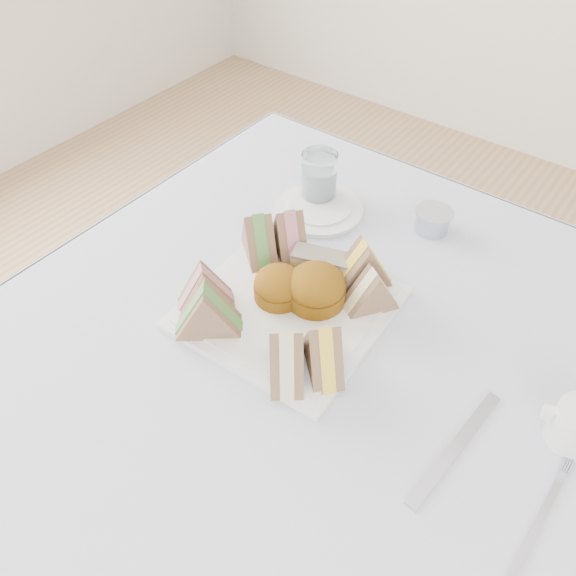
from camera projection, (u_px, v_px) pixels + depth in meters
The scene contains 20 objects.
floor at pixel (313, 539), 1.37m from camera, with size 4.00×4.00×0.00m, color #9E7751.
table at pixel (319, 467), 1.10m from camera, with size 0.90×0.90×0.74m, color brown.
tablecloth at pixel (329, 350), 0.84m from camera, with size 1.02×1.02×0.01m, color silver.
serving_plate at pixel (288, 308), 0.88m from camera, with size 0.29×0.29×0.01m, color white.
sandwich_fl_a at pixel (204, 286), 0.85m from camera, with size 0.09×0.04×0.08m, color #926C53, non-canonical shape.
sandwich_fl_b at pixel (207, 309), 0.81m from camera, with size 0.10×0.05×0.09m, color #926C53, non-canonical shape.
sandwich_fr_a at pixel (324, 347), 0.77m from camera, with size 0.09×0.04×0.08m, color #926C53, non-canonical shape.
sandwich_fr_b at pixel (286, 353), 0.76m from camera, with size 0.10×0.04×0.09m, color #926C53, non-canonical shape.
sandwich_bl_a at pixel (259, 235), 0.93m from camera, with size 0.10×0.05×0.09m, color #926C53, non-canonical shape.
sandwich_bl_b at pixel (289, 231), 0.94m from camera, with size 0.10×0.05×0.09m, color #926C53, non-canonical shape.
sandwich_br_a at pixel (372, 289), 0.85m from camera, with size 0.09×0.04×0.08m, color #926C53, non-canonical shape.
sandwich_br_b at pixel (363, 263), 0.88m from camera, with size 0.10×0.05×0.09m, color #926C53, non-canonical shape.
scone_left at pixel (279, 286), 0.87m from camera, with size 0.08×0.08×0.05m, color brown.
scone_right at pixel (316, 287), 0.86m from camera, with size 0.09×0.09×0.06m, color brown.
pastry_slice at pixel (321, 264), 0.91m from camera, with size 0.09×0.04×0.04m, color #E0B982.
side_plate at pixel (320, 209), 1.06m from camera, with size 0.16×0.16×0.01m, color white.
water_glass at pixel (319, 177), 1.06m from camera, with size 0.07×0.07×0.10m, color white.
tea_strainer at pixel (433, 222), 1.02m from camera, with size 0.07×0.07×0.04m, color #AAADC2.
knife at pixel (456, 447), 0.72m from camera, with size 0.02×0.21×0.00m, color #AAADC2.
fork at pixel (538, 522), 0.65m from camera, with size 0.01×0.16×0.00m, color #AAADC2.
Camera 1 is at (0.27, -0.45, 1.40)m, focal length 35.00 mm.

